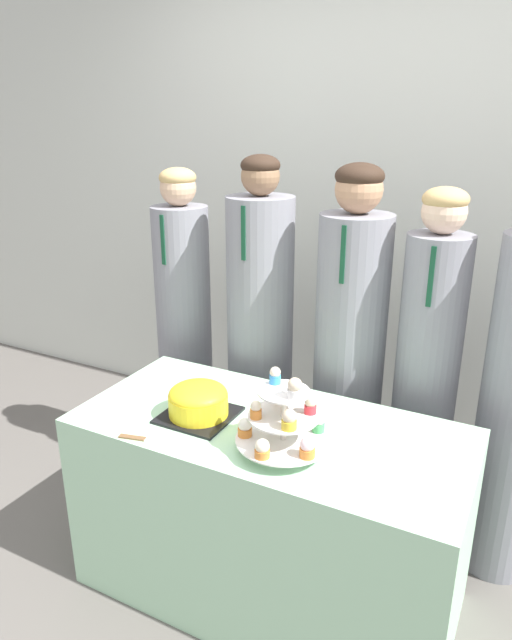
{
  "coord_description": "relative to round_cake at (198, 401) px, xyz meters",
  "views": [
    {
      "loc": [
        0.76,
        -1.24,
        1.73
      ],
      "look_at": [
        -0.07,
        0.35,
        1.09
      ],
      "focal_mm": 32.0,
      "sensor_mm": 36.0,
      "label": 1
    }
  ],
  "objects": [
    {
      "name": "student_2",
      "position": [
        0.34,
        0.63,
        -0.04
      ],
      "size": [
        0.29,
        0.3,
        1.57
      ],
      "color": "gray",
      "rests_on": "ground_plane"
    },
    {
      "name": "cake_knife",
      "position": [
        -0.06,
        -0.21,
        -0.06
      ],
      "size": [
        0.3,
        0.09,
        0.01
      ],
      "rotation": [
        0.0,
        0.0,
        0.24
      ],
      "color": "silver",
      "rests_on": "table"
    },
    {
      "name": "student_3",
      "position": [
        0.66,
        0.63,
        -0.06
      ],
      "size": [
        0.25,
        0.25,
        1.5
      ],
      "color": "gray",
      "rests_on": "ground_plane"
    },
    {
      "name": "cupcake_stand",
      "position": [
        0.36,
        -0.07,
        0.05
      ],
      "size": [
        0.3,
        0.3,
        0.28
      ],
      "color": "silver",
      "rests_on": "table"
    },
    {
      "name": "table",
      "position": [
        0.25,
        0.06,
        -0.42
      ],
      "size": [
        1.37,
        0.64,
        0.72
      ],
      "color": "#A8DBB2",
      "rests_on": "ground_plane"
    },
    {
      "name": "student_0",
      "position": [
        -0.49,
        0.63,
        -0.06
      ],
      "size": [
        0.26,
        0.27,
        1.52
      ],
      "color": "gray",
      "rests_on": "ground_plane"
    },
    {
      "name": "round_cake",
      "position": [
        0.0,
        0.0,
        0.0
      ],
      "size": [
        0.25,
        0.25,
        0.13
      ],
      "color": "black",
      "rests_on": "table"
    },
    {
      "name": "student_1",
      "position": [
        -0.08,
        0.63,
        -0.03
      ],
      "size": [
        0.29,
        0.3,
        1.59
      ],
      "color": "gray",
      "rests_on": "ground_plane"
    },
    {
      "name": "wall_back",
      "position": [
        0.25,
        1.37,
        0.56
      ],
      "size": [
        9.0,
        0.06,
        2.7
      ],
      "color": "silver",
      "rests_on": "ground_plane"
    }
  ]
}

